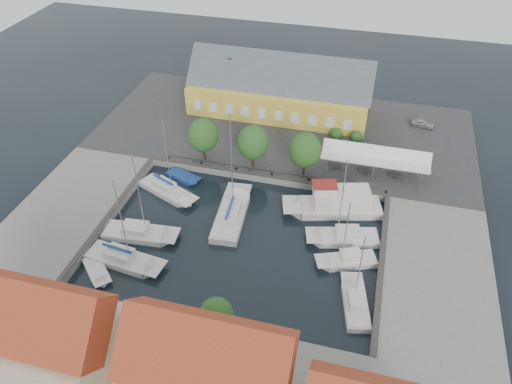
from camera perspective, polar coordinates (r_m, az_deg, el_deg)
ground at (r=59.81m, az=-1.48°, el=-4.58°), size 140.00×140.00×0.00m
north_quay at (r=77.41m, az=3.25°, el=6.99°), size 56.00×26.00×1.00m
west_quay at (r=66.46m, az=-20.55°, el=-1.79°), size 12.00×24.00×1.00m
east_quay at (r=57.43m, az=19.80°, el=-9.11°), size 12.00×24.00×1.00m
quay_edge_fittings at (r=62.54m, az=-0.28°, el=-1.00°), size 56.00×24.72×0.40m
warehouse at (r=80.55m, az=2.34°, el=11.55°), size 28.56×14.00×9.55m
tent_canopy at (r=67.49m, az=13.49°, el=3.89°), size 14.00×4.00×2.83m
quay_trees at (r=66.39m, az=-0.34°, el=5.68°), size 18.20×4.20×6.30m
car_silver at (r=81.19m, az=18.55°, el=7.44°), size 3.65×1.97×1.18m
car_red at (r=73.63m, az=-1.03°, el=6.35°), size 1.77×4.34×1.40m
center_sailboat at (r=61.59m, az=-2.82°, el=-2.65°), size 4.20×11.19×14.71m
trawler at (r=62.85m, az=9.13°, el=-1.41°), size 12.76×6.74×5.00m
east_boat_a at (r=59.52m, az=10.03°, el=-5.22°), size 8.87×4.84×12.05m
east_boat_b at (r=56.89m, az=10.40°, el=-7.82°), size 7.11×4.61×9.58m
east_boat_c at (r=53.05m, az=11.25°, el=-12.41°), size 3.90×7.66×9.63m
west_boat_a at (r=66.34m, az=-10.11°, el=0.08°), size 9.12×5.86×11.81m
west_boat_c at (r=60.72m, az=-13.20°, el=-4.71°), size 9.29×3.68×12.15m
west_boat_d at (r=58.00m, az=-14.88°, el=-7.55°), size 9.64×3.88×12.42m
launch_sw at (r=57.81m, az=-17.70°, el=-8.70°), size 4.87×4.79×0.98m
launch_nw at (r=68.76m, az=-8.34°, el=1.67°), size 5.30×3.49×0.88m
townhouses at (r=41.04m, az=-8.44°, el=-20.65°), size 36.30×8.50×12.00m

